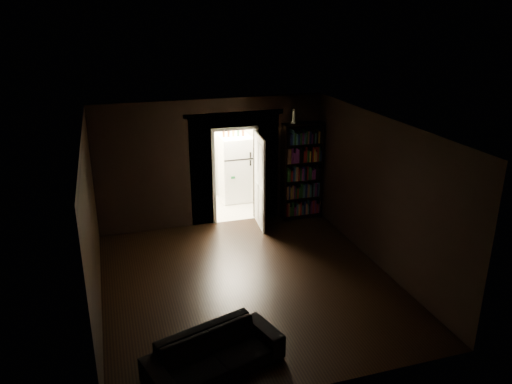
# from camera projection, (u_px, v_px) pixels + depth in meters

# --- Properties ---
(ground) EXTENTS (5.50, 5.50, 0.00)m
(ground) POSITION_uv_depth(u_px,v_px,m) (249.00, 282.00, 8.81)
(ground) COLOR black
(ground) RESTS_ON ground
(room_walls) EXTENTS (5.02, 5.61, 2.84)m
(room_walls) POSITION_uv_depth(u_px,v_px,m) (231.00, 174.00, 9.19)
(room_walls) COLOR black
(room_walls) RESTS_ON ground
(kitchen_alcove) EXTENTS (2.20, 1.80, 2.60)m
(kitchen_alcove) POSITION_uv_depth(u_px,v_px,m) (223.00, 156.00, 12.00)
(kitchen_alcove) COLOR beige
(kitchen_alcove) RESTS_ON ground
(sofa) EXTENTS (1.99, 1.32, 0.71)m
(sofa) POSITION_uv_depth(u_px,v_px,m) (214.00, 348.00, 6.55)
(sofa) COLOR black
(sofa) RESTS_ON ground
(bookshelf) EXTENTS (0.93, 0.44, 2.20)m
(bookshelf) POSITION_uv_depth(u_px,v_px,m) (301.00, 171.00, 11.27)
(bookshelf) COLOR black
(bookshelf) RESTS_ON ground
(refrigerator) EXTENTS (0.92, 0.88, 1.65)m
(refrigerator) POSITION_uv_depth(u_px,v_px,m) (235.00, 169.00, 12.37)
(refrigerator) COLOR white
(refrigerator) RESTS_ON ground
(door) EXTENTS (0.12, 0.85, 2.05)m
(door) POSITION_uv_depth(u_px,v_px,m) (260.00, 182.00, 10.78)
(door) COLOR white
(door) RESTS_ON ground
(figurine) EXTENTS (0.13, 0.13, 0.32)m
(figurine) POSITION_uv_depth(u_px,v_px,m) (294.00, 116.00, 10.83)
(figurine) COLOR silver
(figurine) RESTS_ON bookshelf
(bottles) EXTENTS (0.66, 0.24, 0.27)m
(bottles) POSITION_uv_depth(u_px,v_px,m) (233.00, 131.00, 11.99)
(bottles) COLOR black
(bottles) RESTS_ON refrigerator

